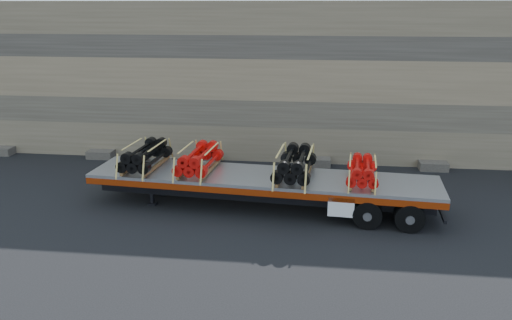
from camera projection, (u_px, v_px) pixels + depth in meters
The scene contains 7 objects.
ground at pixel (261, 204), 17.92m from camera, with size 120.00×120.00×0.00m, color black.
rock_wall at pixel (276, 80), 23.05m from camera, with size 44.00×3.00×7.00m, color #7A6B54.
trailer at pixel (262, 191), 17.41m from camera, with size 12.03×2.31×1.20m, color #B2B5BA, non-canonical shape.
bundle_front at pixel (145, 157), 17.91m from camera, with size 1.17×2.34×0.83m, color black, non-canonical shape.
bundle_midfront at pixel (199, 160), 17.53m from camera, with size 1.16×2.32×0.82m, color red, non-canonical shape.
bundle_midrear at pixel (295, 165), 16.88m from camera, with size 1.25×2.49×0.88m, color black, non-canonical shape.
bundle_rear at pixel (362, 172), 16.49m from camera, with size 1.00×1.99×0.71m, color red, non-canonical shape.
Camera 1 is at (1.78, -16.55, 6.83)m, focal length 35.00 mm.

